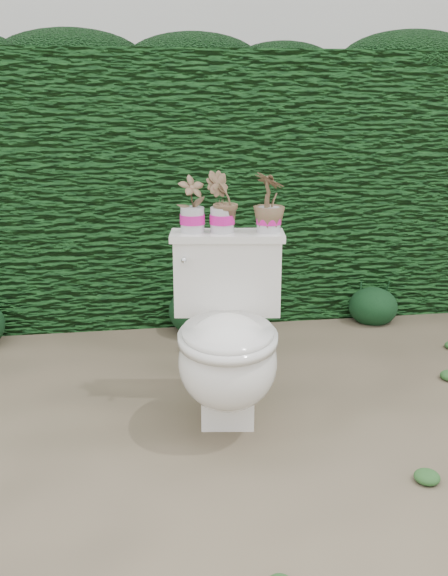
{
  "coord_description": "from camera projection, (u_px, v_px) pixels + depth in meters",
  "views": [
    {
      "loc": [
        -0.37,
        -2.56,
        1.36
      ],
      "look_at": [
        0.03,
        0.07,
        0.55
      ],
      "focal_mm": 40.0,
      "sensor_mm": 36.0,
      "label": 1
    }
  ],
  "objects": [
    {
      "name": "potted_plant_left",
      "position": [
        192.0,
        206.0,
        2.78
      ],
      "size": [
        0.14,
        0.12,
        0.23
      ],
      "primitive_type": "imported",
      "rotation": [
        0.0,
        0.0,
        0.33
      ],
      "color": "#206724",
      "rests_on": "toilet"
    },
    {
      "name": "toilet",
      "position": [
        228.0,
        342.0,
        2.71
      ],
      "size": [
        0.55,
        0.74,
        0.78
      ],
      "rotation": [
        0.0,
        0.0,
        -0.15
      ],
      "color": "white",
      "rests_on": "ground"
    },
    {
      "name": "house_wall",
      "position": [
        199.0,
        41.0,
        8.05
      ],
      "size": [
        8.0,
        3.5,
        4.0
      ],
      "primitive_type": "cube",
      "color": "silver",
      "rests_on": "ground"
    },
    {
      "name": "potted_plant_right",
      "position": [
        269.0,
        204.0,
        2.78
      ],
      "size": [
        0.19,
        0.19,
        0.25
      ],
      "primitive_type": "imported",
      "rotation": [
        0.0,
        0.0,
        2.14
      ],
      "color": "#206724",
      "rests_on": "toilet"
    },
    {
      "name": "liriope_clump_3",
      "position": [
        373.0,
        302.0,
        3.98
      ],
      "size": [
        0.3,
        0.3,
        0.24
      ],
      "primitive_type": "ellipsoid",
      "color": "#143A19",
      "rests_on": "ground"
    },
    {
      "name": "potted_plant_center",
      "position": [
        222.0,
        204.0,
        2.78
      ],
      "size": [
        0.15,
        0.13,
        0.25
      ],
      "primitive_type": "imported",
      "rotation": [
        0.0,
        0.0,
        3.03
      ],
      "color": "#206724",
      "rests_on": "toilet"
    },
    {
      "name": "ground",
      "position": [
        220.0,
        410.0,
        2.87
      ],
      "size": [
        60.0,
        60.0,
        0.0
      ],
      "primitive_type": "plane",
      "color": "#84755B",
      "rests_on": "ground"
    },
    {
      "name": "hedge",
      "position": [
        185.0,
        184.0,
        4.15
      ],
      "size": [
        8.0,
        1.0,
        1.6
      ],
      "primitive_type": "cube",
      "color": "#1E581D",
      "rests_on": "ground"
    },
    {
      "name": "liriope_clump_2",
      "position": [
        201.0,
        306.0,
        3.81
      ],
      "size": [
        0.38,
        0.38,
        0.31
      ],
      "primitive_type": "ellipsoid",
      "color": "#143A19",
      "rests_on": "ground"
    }
  ]
}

